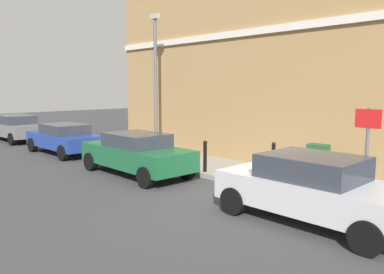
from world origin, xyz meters
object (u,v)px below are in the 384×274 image
(car_grey, at_px, (16,127))
(lamppost, at_px, (156,78))
(bollard_far_kerb, at_px, (205,155))
(street_sign, at_px, (367,142))
(car_blue, at_px, (64,138))
(utility_cabinet, at_px, (317,165))
(car_silver, at_px, (313,188))
(car_green, at_px, (136,153))
(bollard_near_cabinet, at_px, (273,157))

(car_grey, xyz_separation_m, lamppost, (2.51, -9.24, 2.55))
(bollard_far_kerb, relative_size, street_sign, 0.45)
(car_blue, xyz_separation_m, utility_cabinet, (2.64, -10.62, -0.03))
(car_silver, xyz_separation_m, car_green, (-0.07, 6.39, -0.03))
(car_green, height_order, utility_cabinet, car_green)
(car_blue, xyz_separation_m, street_sign, (1.56, -12.41, 0.95))
(car_grey, height_order, bollard_far_kerb, car_grey)
(utility_cabinet, relative_size, lamppost, 0.20)
(car_blue, distance_m, car_grey, 5.89)
(car_silver, distance_m, car_green, 6.39)
(car_grey, xyz_separation_m, bollard_far_kerb, (1.43, -13.17, -0.04))
(car_silver, xyz_separation_m, car_grey, (0.02, 17.82, -0.02))
(bollard_near_cabinet, xyz_separation_m, street_sign, (-1.18, -3.36, 0.96))
(car_silver, bearing_deg, car_grey, 0.05)
(street_sign, bearing_deg, car_grey, 94.89)
(car_silver, relative_size, bollard_near_cabinet, 3.97)
(car_blue, xyz_separation_m, car_grey, (-0.00, 5.89, 0.04))
(bollard_far_kerb, xyz_separation_m, street_sign, (0.13, -5.13, 0.96))
(car_grey, relative_size, utility_cabinet, 3.87)
(car_blue, bearing_deg, car_green, 178.41)
(car_grey, bearing_deg, lamppost, -166.33)
(car_blue, height_order, bollard_near_cabinet, car_blue)
(bollard_near_cabinet, bearing_deg, car_blue, 106.87)
(car_green, bearing_deg, car_blue, -0.05)
(utility_cabinet, bearing_deg, car_green, 118.27)
(car_silver, xyz_separation_m, lamppost, (2.53, 8.59, 2.54))
(car_silver, xyz_separation_m, utility_cabinet, (2.66, 1.31, -0.09))
(car_silver, height_order, bollard_far_kerb, car_silver)
(car_silver, height_order, car_grey, car_silver)
(car_blue, relative_size, car_grey, 0.93)
(car_grey, bearing_deg, bollard_far_kerb, -175.33)
(street_sign, bearing_deg, car_blue, 97.17)
(bollard_far_kerb, bearing_deg, lamppost, 74.65)
(car_green, height_order, bollard_near_cabinet, car_green)
(bollard_near_cabinet, bearing_deg, utility_cabinet, -93.63)
(utility_cabinet, height_order, bollard_far_kerb, utility_cabinet)
(car_silver, relative_size, street_sign, 1.79)
(street_sign, bearing_deg, lamppost, 84.04)
(bollard_far_kerb, bearing_deg, street_sign, -88.51)
(car_blue, bearing_deg, lamppost, -143.87)
(car_grey, height_order, bollard_near_cabinet, car_grey)
(bollard_far_kerb, bearing_deg, car_blue, 101.10)
(car_blue, bearing_deg, street_sign, -173.51)
(car_silver, xyz_separation_m, bollard_near_cabinet, (2.76, 2.89, -0.06))
(car_green, relative_size, utility_cabinet, 3.82)
(car_green, distance_m, bollard_near_cabinet, 4.50)
(car_silver, xyz_separation_m, street_sign, (1.58, -0.47, 0.89))
(car_blue, distance_m, street_sign, 12.54)
(utility_cabinet, bearing_deg, bollard_far_kerb, 109.97)
(car_green, distance_m, street_sign, 7.12)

